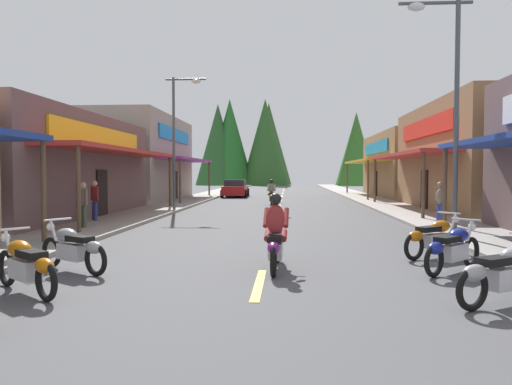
{
  "coord_description": "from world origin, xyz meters",
  "views": [
    {
      "loc": [
        0.51,
        0.53,
        1.98
      ],
      "look_at": [
        -1.32,
        27.82,
        0.85
      ],
      "focal_mm": 33.64,
      "sensor_mm": 36.0,
      "label": 1
    }
  ],
  "objects_px": {
    "motorcycle_parked_left_1": "(26,264)",
    "rider_cruising_lead": "(276,238)",
    "streetlamp_left": "(179,126)",
    "motorcycle_parked_left_2": "(73,247)",
    "streetlamp_right": "(447,87)",
    "rider_cruising_trailing": "(271,194)",
    "motorcycle_parked_right_2": "(453,248)",
    "pedestrian_browsing": "(95,198)",
    "motorcycle_parked_right_1": "(505,272)",
    "pedestrian_waiting": "(83,203)",
    "parked_car_curbside": "(235,189)",
    "motorcycle_parked_right_3": "(435,237)",
    "pedestrian_strolling": "(440,201)"
  },
  "relations": [
    {
      "from": "motorcycle_parked_left_1",
      "to": "motorcycle_parked_right_3",
      "type": "bearing_deg",
      "value": -115.5
    },
    {
      "from": "streetlamp_right",
      "to": "parked_car_curbside",
      "type": "xyz_separation_m",
      "value": [
        -8.88,
        24.5,
        -3.78
      ]
    },
    {
      "from": "rider_cruising_trailing",
      "to": "motorcycle_parked_left_1",
      "type": "bearing_deg",
      "value": 169.87
    },
    {
      "from": "motorcycle_parked_left_2",
      "to": "streetlamp_right",
      "type": "bearing_deg",
      "value": -117.87
    },
    {
      "from": "streetlamp_left",
      "to": "motorcycle_parked_right_1",
      "type": "height_order",
      "value": "streetlamp_left"
    },
    {
      "from": "motorcycle_parked_right_1",
      "to": "rider_cruising_trailing",
      "type": "xyz_separation_m",
      "value": [
        -4.26,
        21.92,
        0.17
      ]
    },
    {
      "from": "motorcycle_parked_left_1",
      "to": "pedestrian_waiting",
      "type": "height_order",
      "value": "pedestrian_waiting"
    },
    {
      "from": "motorcycle_parked_left_2",
      "to": "rider_cruising_trailing",
      "type": "bearing_deg",
      "value": -67.17
    },
    {
      "from": "streetlamp_left",
      "to": "motorcycle_parked_right_1",
      "type": "bearing_deg",
      "value": -62.7
    },
    {
      "from": "pedestrian_waiting",
      "to": "motorcycle_parked_right_1",
      "type": "bearing_deg",
      "value": 92.64
    },
    {
      "from": "motorcycle_parked_right_1",
      "to": "motorcycle_parked_right_2",
      "type": "xyz_separation_m",
      "value": [
        0.02,
        2.34,
        0.0
      ]
    },
    {
      "from": "motorcycle_parked_right_1",
      "to": "parked_car_curbside",
      "type": "height_order",
      "value": "parked_car_curbside"
    },
    {
      "from": "motorcycle_parked_right_1",
      "to": "pedestrian_browsing",
      "type": "bearing_deg",
      "value": 103.28
    },
    {
      "from": "streetlamp_left",
      "to": "rider_cruising_trailing",
      "type": "xyz_separation_m",
      "value": [
        4.59,
        4.79,
        -3.75
      ]
    },
    {
      "from": "rider_cruising_lead",
      "to": "pedestrian_browsing",
      "type": "distance_m",
      "value": 11.22
    },
    {
      "from": "motorcycle_parked_right_3",
      "to": "pedestrian_waiting",
      "type": "xyz_separation_m",
      "value": [
        -10.34,
        4.43,
        0.47
      ]
    },
    {
      "from": "motorcycle_parked_left_1",
      "to": "rider_cruising_lead",
      "type": "xyz_separation_m",
      "value": [
        4.01,
        2.21,
        0.17
      ]
    },
    {
      "from": "motorcycle_parked_right_3",
      "to": "pedestrian_waiting",
      "type": "distance_m",
      "value": 11.26
    },
    {
      "from": "rider_cruising_lead",
      "to": "pedestrian_strolling",
      "type": "height_order",
      "value": "pedestrian_strolling"
    },
    {
      "from": "motorcycle_parked_right_1",
      "to": "streetlamp_right",
      "type": "bearing_deg",
      "value": 47.66
    },
    {
      "from": "rider_cruising_lead",
      "to": "motorcycle_parked_left_2",
      "type": "bearing_deg",
      "value": 98.35
    },
    {
      "from": "motorcycle_parked_right_1",
      "to": "rider_cruising_lead",
      "type": "height_order",
      "value": "rider_cruising_lead"
    },
    {
      "from": "motorcycle_parked_right_3",
      "to": "motorcycle_parked_right_1",
      "type": "bearing_deg",
      "value": -129.33
    },
    {
      "from": "streetlamp_left",
      "to": "motorcycle_parked_left_2",
      "type": "bearing_deg",
      "value": -84.99
    },
    {
      "from": "rider_cruising_lead",
      "to": "pedestrian_waiting",
      "type": "distance_m",
      "value": 9.05
    },
    {
      "from": "rider_cruising_lead",
      "to": "motorcycle_parked_right_1",
      "type": "bearing_deg",
      "value": -122.24
    },
    {
      "from": "motorcycle_parked_right_2",
      "to": "motorcycle_parked_left_1",
      "type": "relative_size",
      "value": 0.91
    },
    {
      "from": "motorcycle_parked_left_1",
      "to": "rider_cruising_trailing",
      "type": "distance_m",
      "value": 22.02
    },
    {
      "from": "motorcycle_parked_left_1",
      "to": "parked_car_curbside",
      "type": "relative_size",
      "value": 0.41
    },
    {
      "from": "motorcycle_parked_right_2",
      "to": "motorcycle_parked_right_3",
      "type": "xyz_separation_m",
      "value": [
        0.14,
        1.67,
        0.0
      ]
    },
    {
      "from": "motorcycle_parked_right_1",
      "to": "motorcycle_parked_right_3",
      "type": "distance_m",
      "value": 4.02
    },
    {
      "from": "pedestrian_browsing",
      "to": "motorcycle_parked_right_1",
      "type": "bearing_deg",
      "value": 87.21
    },
    {
      "from": "streetlamp_right",
      "to": "motorcycle_parked_left_2",
      "type": "distance_m",
      "value": 10.98
    },
    {
      "from": "motorcycle_parked_right_2",
      "to": "streetlamp_left",
      "type": "bearing_deg",
      "value": 76.35
    },
    {
      "from": "streetlamp_left",
      "to": "rider_cruising_lead",
      "type": "relative_size",
      "value": 3.2
    },
    {
      "from": "motorcycle_parked_right_3",
      "to": "motorcycle_parked_left_1",
      "type": "height_order",
      "value": "same"
    },
    {
      "from": "streetlamp_right",
      "to": "motorcycle_parked_left_1",
      "type": "xyz_separation_m",
      "value": [
        -8.85,
        -6.87,
        -3.98
      ]
    },
    {
      "from": "streetlamp_left",
      "to": "pedestrian_strolling",
      "type": "relative_size",
      "value": 4.15
    },
    {
      "from": "streetlamp_left",
      "to": "motorcycle_parked_left_2",
      "type": "relative_size",
      "value": 3.68
    },
    {
      "from": "streetlamp_right",
      "to": "pedestrian_waiting",
      "type": "relative_size",
      "value": 4.19
    },
    {
      "from": "motorcycle_parked_right_1",
      "to": "rider_cruising_lead",
      "type": "distance_m",
      "value": 4.21
    },
    {
      "from": "pedestrian_waiting",
      "to": "motorcycle_parked_left_1",
      "type": "bearing_deg",
      "value": 60.18
    },
    {
      "from": "parked_car_curbside",
      "to": "motorcycle_parked_left_1",
      "type": "bearing_deg",
      "value": 179.12
    },
    {
      "from": "motorcycle_parked_left_1",
      "to": "parked_car_curbside",
      "type": "height_order",
      "value": "parked_car_curbside"
    },
    {
      "from": "pedestrian_strolling",
      "to": "motorcycle_parked_right_1",
      "type": "bearing_deg",
      "value": 59.29
    },
    {
      "from": "streetlamp_right",
      "to": "pedestrian_waiting",
      "type": "distance_m",
      "value": 12.13
    },
    {
      "from": "motorcycle_parked_left_1",
      "to": "rider_cruising_trailing",
      "type": "bearing_deg",
      "value": -60.77
    },
    {
      "from": "motorcycle_parked_right_3",
      "to": "pedestrian_strolling",
      "type": "distance_m",
      "value": 6.68
    },
    {
      "from": "streetlamp_right",
      "to": "motorcycle_parked_right_1",
      "type": "xyz_separation_m",
      "value": [
        -1.35,
        -7.02,
        -3.98
      ]
    },
    {
      "from": "motorcycle_parked_left_2",
      "to": "pedestrian_waiting",
      "type": "relative_size",
      "value": 1.12
    }
  ]
}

